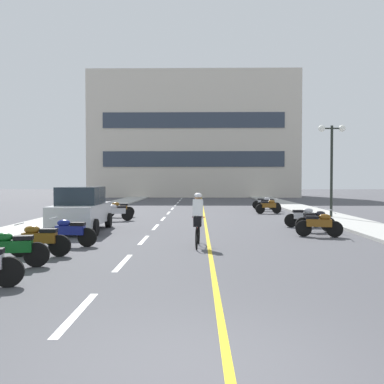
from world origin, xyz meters
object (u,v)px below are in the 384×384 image
Objects in this scene: motorcycle_11 at (264,203)px; motorcycle_3 at (70,232)px; motorcycle_4 at (319,224)px; motorcycle_9 at (269,206)px; parked_car_near at (81,209)px; motorcycle_8 at (119,209)px; street_lamp_mid at (332,149)px; motorcycle_6 at (304,217)px; motorcycle_1 at (12,248)px; motorcycle_5 at (316,220)px; cyclist_rider at (198,218)px; motorcycle_7 at (116,212)px; motorcycle_2 at (39,239)px; motorcycle_10 at (268,204)px.

motorcycle_3 is at bearing -117.35° from motorcycle_11.
motorcycle_4 is 1.01× the size of motorcycle_9.
parked_car_near is 6.47m from motorcycle_8.
street_lamp_mid is at bearing 40.30° from motorcycle_3.
motorcycle_3 and motorcycle_8 have the same top height.
parked_car_near reaches higher than motorcycle_9.
motorcycle_6 is at bearing 32.24° from motorcycle_3.
motorcycle_11 is at bearing 88.87° from motorcycle_4.
motorcycle_9 is (8.84, 16.22, 0.00)m from motorcycle_1.
motorcycle_6 is (-0.04, 1.72, 0.00)m from motorcycle_5.
motorcycle_1 is (-11.62, -12.73, -3.28)m from street_lamp_mid.
motorcycle_11 is (8.81, 17.04, 0.00)m from motorcycle_3.
street_lamp_mid is 17.54m from motorcycle_1.
street_lamp_mid reaches higher than motorcycle_11.
cyclist_rider reaches higher than motorcycle_11.
motorcycle_6 is 0.96× the size of cyclist_rider.
motorcycle_3 is 19.18m from motorcycle_11.
motorcycle_4 is at bearing -33.77° from motorcycle_7.
motorcycle_5 is at bearing 23.38° from motorcycle_3.
motorcycle_7 is 9.87m from motorcycle_9.
street_lamp_mid is 2.90× the size of motorcycle_2.
motorcycle_6 is at bearing 48.94° from cyclist_rider.
street_lamp_mid is 12.18m from cyclist_rider.
motorcycle_9 is at bearing 61.41° from motorcycle_1.
motorcycle_7 is (-11.37, -1.35, -3.28)m from street_lamp_mid.
motorcycle_5 and motorcycle_7 have the same top height.
parked_car_near reaches higher than motorcycle_1.
street_lamp_mid is 8.55m from motorcycle_11.
motorcycle_9 is 1.00× the size of motorcycle_10.
motorcycle_1 is at bearing -116.66° from motorcycle_10.
motorcycle_8 is 1.00× the size of motorcycle_11.
motorcycle_7 is 11.25m from motorcycle_10.
motorcycle_5 and motorcycle_10 have the same top height.
motorcycle_8 is at bearing -163.17° from motorcycle_9.
motorcycle_11 is 17.60m from cyclist_rider.
parked_car_near is 3.98m from motorcycle_3.
motorcycle_1 is at bearing -143.18° from cyclist_rider.
motorcycle_9 is 0.99× the size of motorcycle_11.
motorcycle_10 is at bearing 114.05° from street_lamp_mid.
motorcycle_11 is at bearing 88.61° from motorcycle_10.
cyclist_rider is at bearing -153.21° from motorcycle_4.
street_lamp_mid is at bearing -65.95° from motorcycle_10.
motorcycle_4 is (8.52, 2.37, 0.00)m from motorcycle_3.
motorcycle_7 is (-0.15, 8.17, 0.00)m from motorcycle_3.
motorcycle_2 and motorcycle_6 have the same top height.
motorcycle_9 is (8.87, 2.68, 0.00)m from motorcycle_8.
motorcycle_8 is 1.01× the size of motorcycle_10.
motorcycle_3 is 0.96× the size of cyclist_rider.
motorcycle_3 is 1.00× the size of motorcycle_6.
motorcycle_1 is 1.47m from motorcycle_2.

